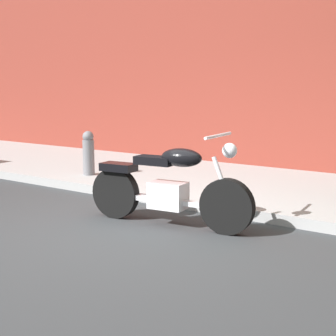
{
  "coord_description": "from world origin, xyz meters",
  "views": [
    {
      "loc": [
        3.7,
        -4.39,
        1.67
      ],
      "look_at": [
        0.21,
        0.47,
        0.7
      ],
      "focal_mm": 54.35,
      "sensor_mm": 36.0,
      "label": 1
    }
  ],
  "objects": [
    {
      "name": "ground_plane",
      "position": [
        0.0,
        0.0,
        0.0
      ],
      "size": [
        60.0,
        60.0,
        0.0
      ],
      "primitive_type": "plane",
      "color": "#303335"
    },
    {
      "name": "sidewalk",
      "position": [
        0.0,
        2.88,
        0.07
      ],
      "size": [
        21.66,
        3.3,
        0.14
      ],
      "primitive_type": "cube",
      "color": "#969696",
      "rests_on": "ground"
    },
    {
      "name": "motorcycle",
      "position": [
        0.21,
        0.47,
        0.46
      ],
      "size": [
        2.17,
        0.7,
        1.14
      ],
      "color": "black",
      "rests_on": "ground"
    },
    {
      "name": "fire_hydrant",
      "position": [
        -2.52,
        1.9,
        0.46
      ],
      "size": [
        0.2,
        0.2,
        0.91
      ],
      "color": "slate",
      "rests_on": "ground"
    }
  ]
}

